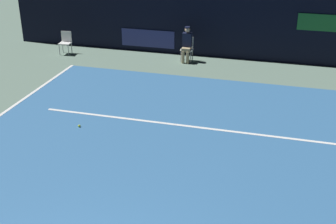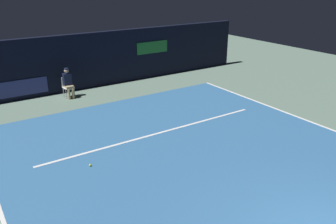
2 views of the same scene
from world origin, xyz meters
TOP-DOWN VIEW (x-y plane):
  - ground_plane at (0.00, 4.80)m, footprint 33.74×33.74m
  - court_surface at (0.00, 4.80)m, footprint 10.58×11.60m
  - line_sideline_left at (5.24, 4.80)m, footprint 0.10×11.60m
  - line_sideline_right at (-5.24, 4.80)m, footprint 0.10×11.60m
  - line_service at (0.00, 6.83)m, footprint 8.25×0.10m
  - back_wall at (-0.00, 13.18)m, footprint 17.54×0.33m
  - line_judge_on_chair at (-1.28, 12.22)m, footprint 0.45×0.54m
  - tennis_ball at (-2.76, 6.01)m, footprint 0.07×0.07m

SIDE VIEW (x-z plane):
  - ground_plane at x=0.00m, z-range 0.00..0.00m
  - court_surface at x=0.00m, z-range 0.00..0.01m
  - line_sideline_left at x=5.24m, z-range 0.01..0.02m
  - line_sideline_right at x=-5.24m, z-range 0.01..0.02m
  - line_service at x=0.00m, z-range 0.01..0.02m
  - tennis_ball at x=-2.76m, z-range 0.01..0.08m
  - line_judge_on_chair at x=-1.28m, z-range 0.03..1.35m
  - back_wall at x=0.00m, z-range 0.00..2.60m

